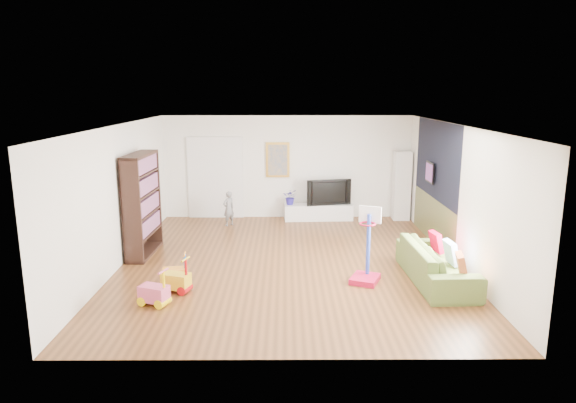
{
  "coord_description": "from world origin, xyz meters",
  "views": [
    {
      "loc": [
        -0.06,
        -9.67,
        3.34
      ],
      "look_at": [
        0.0,
        0.4,
        1.15
      ],
      "focal_mm": 32.0,
      "sensor_mm": 36.0,
      "label": 1
    }
  ],
  "objects_px": {
    "bookshelf": "(142,204)",
    "media_console": "(318,212)",
    "basketball_hoop": "(366,246)",
    "sofa": "(436,263)"
  },
  "relations": [
    {
      "from": "sofa",
      "to": "basketball_hoop",
      "type": "height_order",
      "value": "basketball_hoop"
    },
    {
      "from": "basketball_hoop",
      "to": "media_console",
      "type": "bearing_deg",
      "value": 120.3
    },
    {
      "from": "bookshelf",
      "to": "sofa",
      "type": "relative_size",
      "value": 0.92
    },
    {
      "from": "bookshelf",
      "to": "media_console",
      "type": "bearing_deg",
      "value": 38.46
    },
    {
      "from": "media_console",
      "to": "basketball_hoop",
      "type": "height_order",
      "value": "basketball_hoop"
    },
    {
      "from": "media_console",
      "to": "sofa",
      "type": "bearing_deg",
      "value": -70.94
    },
    {
      "from": "bookshelf",
      "to": "basketball_hoop",
      "type": "relative_size",
      "value": 1.56
    },
    {
      "from": "sofa",
      "to": "basketball_hoop",
      "type": "distance_m",
      "value": 1.31
    },
    {
      "from": "media_console",
      "to": "sofa",
      "type": "height_order",
      "value": "sofa"
    },
    {
      "from": "sofa",
      "to": "basketball_hoop",
      "type": "bearing_deg",
      "value": 89.51
    }
  ]
}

